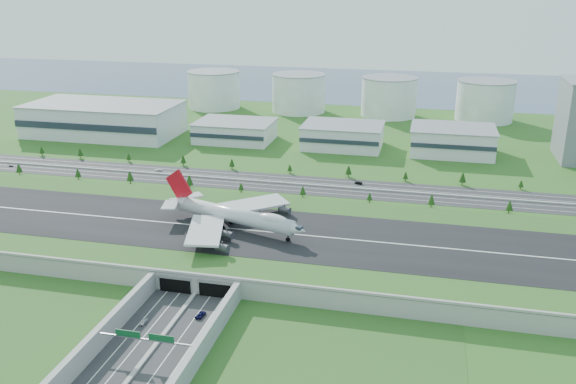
% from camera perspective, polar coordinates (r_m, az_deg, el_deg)
% --- Properties ---
extents(ground, '(1200.00, 1200.00, 0.00)m').
position_cam_1_polar(ground, '(294.64, -5.11, -4.91)').
color(ground, '#28591B').
rests_on(ground, ground).
extents(airfield_deck, '(520.00, 100.00, 9.20)m').
position_cam_1_polar(airfield_deck, '(292.90, -5.14, -4.19)').
color(airfield_deck, gray).
rests_on(airfield_deck, ground).
extents(underpass_road, '(38.80, 120.40, 8.00)m').
position_cam_1_polar(underpass_road, '(212.75, -13.69, -14.73)').
color(underpass_road, '#28282B').
rests_on(underpass_road, ground).
extents(sign_gantry_near, '(38.70, 0.70, 9.80)m').
position_cam_1_polar(sign_gantry_near, '(214.07, -13.24, -13.33)').
color(sign_gantry_near, gray).
rests_on(sign_gantry_near, ground).
extents(north_expressway, '(560.00, 36.00, 0.12)m').
position_cam_1_polar(north_expressway, '(379.73, -0.69, 0.83)').
color(north_expressway, '#28282B').
rests_on(north_expressway, ground).
extents(tree_row, '(500.81, 48.55, 8.23)m').
position_cam_1_polar(tree_row, '(375.35, 0.19, 1.33)').
color(tree_row, '#3D2819').
rests_on(tree_row, ground).
extents(hangar_west, '(120.00, 60.00, 25.00)m').
position_cam_1_polar(hangar_west, '(520.17, -16.84, 6.52)').
color(hangar_west, silver).
rests_on(hangar_west, ground).
extents(hangar_mid_a, '(58.00, 42.00, 15.00)m').
position_cam_1_polar(hangar_mid_a, '(481.50, -4.96, 5.69)').
color(hangar_mid_a, silver).
rests_on(hangar_mid_a, ground).
extents(hangar_mid_b, '(58.00, 42.00, 17.00)m').
position_cam_1_polar(hangar_mid_b, '(462.59, 5.15, 5.24)').
color(hangar_mid_b, silver).
rests_on(hangar_mid_b, ground).
extents(hangar_mid_c, '(58.00, 42.00, 19.00)m').
position_cam_1_polar(hangar_mid_c, '(458.66, 15.12, 4.65)').
color(hangar_mid_c, silver).
rests_on(hangar_mid_c, ground).
extents(fuel_tank_a, '(50.00, 50.00, 35.00)m').
position_cam_1_polar(fuel_tank_a, '(609.85, -6.93, 9.48)').
color(fuel_tank_a, silver).
rests_on(fuel_tank_a, ground).
extents(fuel_tank_b, '(50.00, 50.00, 35.00)m').
position_cam_1_polar(fuel_tank_b, '(586.59, 1.01, 9.22)').
color(fuel_tank_b, silver).
rests_on(fuel_tank_b, ground).
extents(fuel_tank_c, '(50.00, 50.00, 35.00)m').
position_cam_1_polar(fuel_tank_c, '(575.07, 9.41, 8.76)').
color(fuel_tank_c, silver).
rests_on(fuel_tank_c, ground).
extents(fuel_tank_d, '(50.00, 50.00, 35.00)m').
position_cam_1_polar(fuel_tank_d, '(576.00, 17.95, 8.10)').
color(fuel_tank_d, silver).
rests_on(fuel_tank_d, ground).
extents(bay_water, '(1200.00, 260.00, 0.06)m').
position_cam_1_polar(bay_water, '(749.39, 6.45, 9.97)').
color(bay_water, '#3B5071').
rests_on(bay_water, ground).
extents(boeing_747, '(77.49, 72.14, 24.72)m').
position_cam_1_polar(boeing_747, '(289.58, -5.14, -2.15)').
color(boeing_747, silver).
rests_on(boeing_747, airfield_deck).
extents(car_0, '(1.86, 4.40, 1.48)m').
position_cam_1_polar(car_0, '(236.07, -13.37, -11.75)').
color(car_0, silver).
rests_on(car_0, ground).
extents(car_2, '(3.09, 5.76, 1.54)m').
position_cam_1_polar(car_2, '(236.73, -8.18, -11.28)').
color(car_2, '#0B0B37').
rests_on(car_2, ground).
extents(car_4, '(4.55, 2.84, 1.44)m').
position_cam_1_polar(car_4, '(454.62, -24.53, 2.29)').
color(car_4, slate).
rests_on(car_4, ground).
extents(car_5, '(5.21, 2.99, 1.62)m').
position_cam_1_polar(car_5, '(380.37, 6.61, 0.87)').
color(car_5, black).
rests_on(car_5, ground).
extents(car_7, '(5.21, 2.81, 1.43)m').
position_cam_1_polar(car_7, '(412.85, -12.06, 2.04)').
color(car_7, white).
rests_on(car_7, ground).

